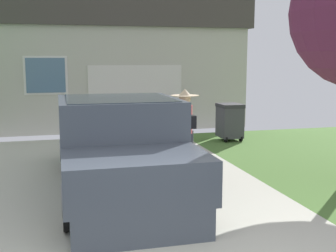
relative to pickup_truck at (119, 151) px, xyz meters
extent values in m
cube|color=#B6B6A4|center=(0.02, 0.77, -0.73)|extent=(5.20, 9.00, 0.06)
cube|color=#454D58|center=(0.00, 0.37, -0.49)|extent=(1.76, 5.30, 0.42)
cube|color=#454D58|center=(0.00, -0.04, 0.30)|extent=(1.90, 1.93, 1.17)
cube|color=#1E2833|center=(0.00, -0.04, 0.65)|extent=(1.67, 1.77, 0.49)
cube|color=#454D58|center=(-0.01, -1.64, 0.01)|extent=(1.89, 1.29, 0.59)
cube|color=black|center=(0.01, 1.97, -0.25)|extent=(1.90, 2.10, 0.06)
cube|color=#454D58|center=(0.92, 1.96, 0.01)|extent=(0.07, 2.09, 0.60)
cube|color=#454D58|center=(-0.90, 1.97, 0.01)|extent=(0.07, 2.09, 0.60)
cube|color=#454D58|center=(0.01, 2.98, 0.01)|extent=(1.89, 0.07, 0.60)
cube|color=black|center=(1.04, -0.71, 0.56)|extent=(0.10, 0.18, 0.20)
cylinder|color=black|center=(0.81, -1.45, -0.30)|extent=(0.26, 0.80, 0.80)
cylinder|color=#9E9EA3|center=(0.81, -1.45, -0.30)|extent=(0.28, 0.44, 0.44)
cylinder|color=black|center=(-0.82, -1.44, -0.30)|extent=(0.26, 0.80, 0.80)
cylinder|color=#9E9EA3|center=(-0.82, -1.44, -0.30)|extent=(0.28, 0.44, 0.44)
cylinder|color=black|center=(0.82, 1.75, -0.30)|extent=(0.26, 0.80, 0.80)
cylinder|color=#9E9EA3|center=(0.82, 1.75, -0.30)|extent=(0.28, 0.44, 0.44)
cylinder|color=black|center=(-0.81, 1.76, -0.30)|extent=(0.26, 0.80, 0.80)
cylinder|color=#9E9EA3|center=(-0.81, 1.76, -0.30)|extent=(0.28, 0.44, 0.44)
cylinder|color=#333842|center=(1.46, 0.73, -0.27)|extent=(0.15, 0.15, 0.88)
cylinder|color=#333842|center=(1.20, 0.53, -0.27)|extent=(0.15, 0.15, 0.88)
cylinder|color=#E55959|center=(1.33, 0.63, 0.41)|extent=(0.29, 0.29, 0.53)
cylinder|color=beige|center=(1.47, 0.73, 0.31)|extent=(0.09, 0.09, 0.66)
cylinder|color=beige|center=(1.20, 0.53, 0.31)|extent=(0.09, 0.09, 0.66)
sphere|color=beige|center=(1.33, 0.63, 0.80)|extent=(0.22, 0.22, 0.22)
cylinder|color=#D1B78E|center=(1.33, 0.63, 0.85)|extent=(0.52, 0.52, 0.01)
cone|color=#D1B78E|center=(1.33, 0.63, 0.91)|extent=(0.24, 0.24, 0.12)
cube|color=#B24C56|center=(1.33, 0.36, -0.60)|extent=(0.30, 0.22, 0.22)
torus|color=#B24C56|center=(1.33, 0.36, -0.44)|extent=(0.27, 0.02, 0.27)
cube|color=#B7B5A4|center=(0.92, 8.84, 0.90)|extent=(8.33, 5.58, 3.21)
cube|color=#423D38|center=(0.92, 8.84, 2.96)|extent=(8.66, 5.80, 0.91)
cube|color=silver|center=(1.40, 6.02, 0.32)|extent=(2.88, 0.06, 2.05)
cube|color=slate|center=(-1.24, 6.02, 1.06)|extent=(1.10, 0.05, 1.00)
cube|color=silver|center=(-1.24, 6.04, 1.06)|extent=(1.23, 0.02, 1.12)
cube|color=#424247|center=(3.64, 3.96, -0.20)|extent=(0.58, 0.68, 0.83)
cube|color=#2E2E31|center=(3.64, 3.96, 0.26)|extent=(0.60, 0.71, 0.10)
cylinder|color=black|center=(3.42, 3.68, -0.61)|extent=(0.05, 0.18, 0.18)
cylinder|color=black|center=(3.86, 3.68, -0.61)|extent=(0.05, 0.18, 0.18)
camera|label=1|loc=(-0.98, -6.98, 1.51)|focal=45.98mm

